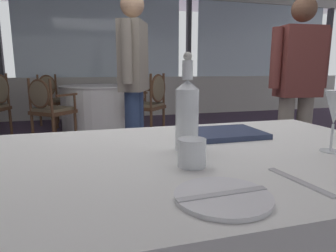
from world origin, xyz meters
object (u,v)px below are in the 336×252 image
Objects in this scene: side_plate at (223,196)px; dining_chair_1_1 at (151,100)px; diner_person_1 at (298,82)px; diner_person_0 at (134,76)px; water_bottle at (187,113)px; dining_chair_1_2 at (131,92)px; water_tumbler at (192,153)px; dining_chair_1_0 at (48,105)px; dining_chair_1_3 at (53,96)px; menu_book at (225,133)px; wine_glass at (335,109)px.

side_plate is 0.21× the size of dining_chair_1_1.
diner_person_0 is at bearing -106.85° from diner_person_1.
water_bottle reaches higher than dining_chair_1_2.
dining_chair_1_1 is at bearing -154.13° from diner_person_1.
water_tumbler is at bearing 121.28° from dining_chair_1_1.
diner_person_0 reaches higher than dining_chair_1_2.
water_tumbler is at bearing 109.05° from diner_person_0.
diner_person_1 is (1.32, -0.56, -0.05)m from diner_person_0.
dining_chair_1_0 is 1.45m from dining_chair_1_3.
dining_chair_1_3 is 0.58× the size of diner_person_1.
water_tumbler is at bearing -129.00° from menu_book.
side_plate is 0.21× the size of dining_chair_1_2.
dining_chair_1_1 reaches higher than water_tumbler.
wine_glass is 3.77m from dining_chair_1_0.
dining_chair_1_2 is (0.14, 5.06, -0.32)m from wine_glass.
water_bottle is 1.81m from diner_person_0.
menu_book is 3.39m from dining_chair_1_0.
wine_glass is 2.55× the size of water_tumbler.
diner_person_1 reaches higher than wine_glass.
dining_chair_1_2 is at bearing 82.97° from water_tumbler.
dining_chair_1_1 is 0.60× the size of diner_person_1.
dining_chair_1_3 reaches higher than menu_book.
wine_glass is at bearing 1.65° from water_tumbler.
menu_book is 0.32× the size of dining_chair_1_0.
dining_chair_1_1 is at bearing 0.00° from dining_chair_1_3.
diner_person_0 is 1.44m from diner_person_1.
diner_person_0 reaches higher than water_tumbler.
side_plate is 3.90m from dining_chair_1_1.
water_bottle is at bearing 109.95° from diner_person_0.
side_plate is 0.40m from water_bottle.
dining_chair_1_0 is 0.91× the size of dining_chair_1_2.
diner_person_1 is (1.01, 1.40, 0.01)m from wine_glass.
water_bottle reaches higher than wine_glass.
diner_person_1 is at bearing 41.94° from menu_book.
diner_person_1 is (0.80, -2.21, 0.34)m from dining_chair_1_1.
dining_chair_1_3 is at bearing -44.74° from dining_chair_1_2.
wine_glass reaches higher than side_plate.
menu_book is 1.66m from diner_person_0.
menu_book is at bearing -42.46° from diner_person_1.
water_bottle is at bearing 81.92° from side_plate.
diner_person_0 reaches higher than water_bottle.
water_bottle is 4.93m from dining_chair_1_3.
menu_book is at bearing -120.33° from dining_chair_1_0.
dining_chair_1_1 is at bearing 86.66° from wine_glass.
water_bottle is at bearing -143.81° from menu_book.
water_tumbler is at bearing -178.35° from wine_glass.
diner_person_1 is at bearing -14.94° from dining_chair_1_3.
side_plate is 2.61× the size of water_tumbler.
water_bottle is at bearing 161.43° from wine_glass.
diner_person_1 is (0.87, -3.67, 0.34)m from dining_chair_1_2.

